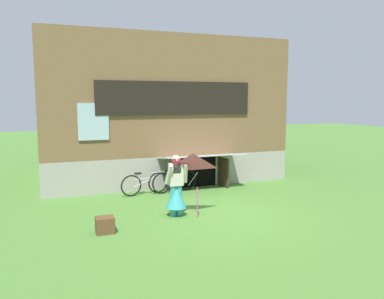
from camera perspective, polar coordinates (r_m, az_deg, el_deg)
ground_plane at (r=9.97m, az=3.11°, el=-9.38°), size 60.00×60.00×0.00m
log_house at (r=14.76m, az=-5.41°, el=5.84°), size 8.32×6.12×4.98m
person at (r=9.56m, az=-2.38°, el=-6.12°), size 0.60×0.52×1.53m
kite at (r=9.01m, az=0.17°, el=-3.18°), size 1.07×1.10×1.49m
bicycle_blue at (r=12.08m, az=-2.59°, el=-4.70°), size 1.54×0.32×0.71m
bicycle_silver at (r=11.82m, az=-7.03°, el=-5.04°), size 1.52×0.30×0.70m
wooden_crate at (r=8.70m, az=-12.79°, el=-10.87°), size 0.39×0.33×0.35m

